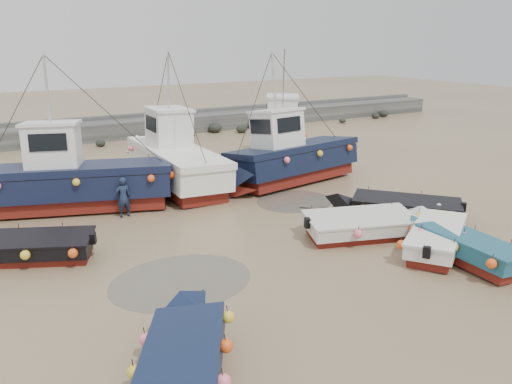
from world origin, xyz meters
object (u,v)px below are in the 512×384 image
dinghy_1 (187,352)px  dinghy_6 (396,205)px  dinghy_3 (439,232)px  cabin_boat_2 (286,157)px  cabin_boat_3 (281,134)px  cabin_boat_0 (65,179)px  cabin_boat_1 (171,157)px  dinghy_4 (23,245)px  dinghy_2 (462,243)px  dinghy_5 (369,222)px  person (125,217)px

dinghy_1 → dinghy_6: (10.78, 4.96, -0.01)m
dinghy_3 → cabin_boat_2: size_ratio=0.55×
dinghy_3 → cabin_boat_3: 14.26m
cabin_boat_0 → cabin_boat_1: size_ratio=0.97×
dinghy_4 → cabin_boat_0: (2.10, 4.56, 0.78)m
dinghy_2 → cabin_boat_0: bearing=133.2°
cabin_boat_0 → cabin_boat_3: (12.76, 3.78, 0.05)m
dinghy_3 → cabin_boat_2: (-0.38, 9.06, 0.80)m
dinghy_4 → cabin_boat_1: size_ratio=0.53×
dinghy_6 → cabin_boat_1: (-6.02, 9.01, 0.78)m
dinghy_5 → dinghy_3: bearing=53.7°
dinghy_3 → cabin_boat_0: (-10.33, 10.25, 0.78)m
dinghy_2 → dinghy_3: size_ratio=1.05×
dinghy_4 → person: size_ratio=3.43×
dinghy_1 → cabin_boat_3: 20.40m
dinghy_6 → cabin_boat_0: cabin_boat_0 is taller
dinghy_3 → dinghy_6: size_ratio=1.04×
dinghy_1 → cabin_boat_0: cabin_boat_0 is taller
dinghy_3 → dinghy_1: bearing=-111.0°
dinghy_1 → dinghy_4: bearing=135.8°
dinghy_6 → cabin_boat_2: (-1.19, 6.25, 0.81)m
dinghy_1 → cabin_boat_0: 12.43m
dinghy_2 → dinghy_5: (-1.30, 2.90, -0.01)m
cabin_boat_2 → cabin_boat_3: bearing=-39.1°
dinghy_1 → dinghy_6: same height
dinghy_3 → person: size_ratio=3.35×
cabin_boat_0 → person: bearing=-120.3°
dinghy_3 → cabin_boat_1: 12.94m
dinghy_5 → cabin_boat_0: size_ratio=0.59×
dinghy_4 → cabin_boat_2: 12.53m
dinghy_5 → person: (-7.12, 6.34, -0.54)m
dinghy_1 → cabin_boat_1: bearing=99.6°
dinghy_1 → dinghy_4: same height
dinghy_1 → cabin_boat_3: cabin_boat_3 is taller
dinghy_2 → cabin_boat_3: 15.28m
dinghy_2 → cabin_boat_1: bearing=112.7°
dinghy_4 → dinghy_6: size_ratio=1.07×
dinghy_1 → dinghy_5: same height
dinghy_3 → cabin_boat_1: size_ratio=0.52×
dinghy_2 → dinghy_6: bearing=77.7°
dinghy_6 → cabin_boat_1: bearing=81.1°
dinghy_6 → dinghy_5: bearing=160.1°
cabin_boat_1 → cabin_boat_3: size_ratio=1.27×
dinghy_1 → cabin_boat_1: size_ratio=0.52×
dinghy_1 → cabin_boat_1: 14.78m
cabin_boat_0 → cabin_boat_1: bearing=-55.1°
dinghy_2 → dinghy_4: size_ratio=1.03×
dinghy_4 → dinghy_6: bearing=-78.5°
dinghy_5 → dinghy_6: bearing=129.9°
dinghy_2 → dinghy_6: (0.90, 3.83, -0.01)m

